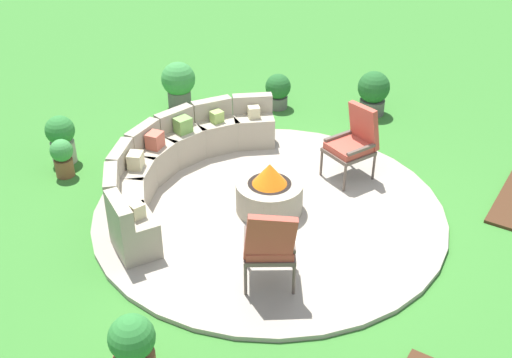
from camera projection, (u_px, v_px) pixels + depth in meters
ground_plane at (269, 213)px, 8.17m from camera, size 24.00×24.00×0.00m
patio_circle at (269, 211)px, 8.16m from camera, size 4.47×4.47×0.06m
fire_pit at (269, 193)px, 8.00m from camera, size 0.85×0.85×0.67m
curved_stone_bench at (174, 162)px, 8.55m from camera, size 3.61×1.50×0.73m
lounge_chair_front_left at (270, 244)px, 6.65m from camera, size 0.75×0.77×1.03m
lounge_chair_front_right at (354, 141)px, 8.56m from camera, size 0.74×0.71×1.04m
potted_plant_0 at (278, 90)px, 10.66m from camera, size 0.43×0.43×0.60m
potted_plant_1 at (179, 83)px, 10.63m from camera, size 0.57×0.57×0.79m
potted_plant_2 at (373, 91)px, 10.43m from camera, size 0.53×0.53×0.73m
potted_plant_3 at (61, 137)px, 9.08m from camera, size 0.42×0.42×0.72m
potted_plant_4 at (133, 346)px, 5.77m from camera, size 0.43×0.43×0.68m
potted_plant_5 at (62, 156)px, 8.80m from camera, size 0.32×0.32×0.56m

